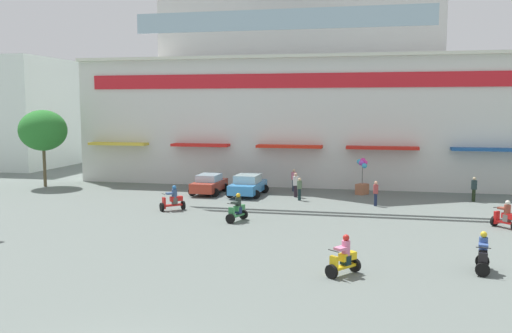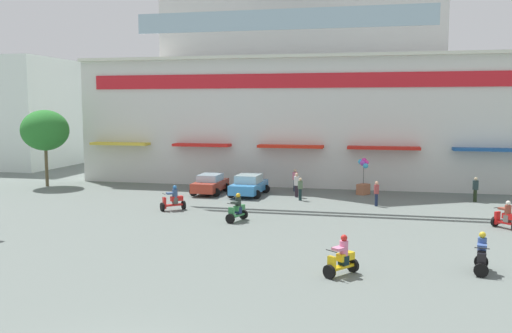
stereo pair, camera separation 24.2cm
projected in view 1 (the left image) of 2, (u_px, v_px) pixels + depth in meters
The scene contains 17 objects.
ground_plane at pixel (237, 241), 25.28m from camera, with size 128.00×128.00×0.00m, color slate.
colonial_building at pixel (303, 82), 47.76m from camera, with size 35.05×19.39×19.10m.
flank_building_left at pixel (10, 113), 56.34m from camera, with size 11.11×10.52×11.03m.
plaza_tree_0 at pixel (43, 130), 41.99m from camera, with size 3.57×3.72×5.95m.
parked_car_0 at pixel (209, 184), 38.85m from camera, with size 2.34×3.88×1.41m.
parked_car_1 at pixel (248, 185), 38.16m from camera, with size 2.52×4.23×1.47m.
scooter_rider_1 at pixel (483, 255), 20.53m from camera, with size 0.75×1.43×1.55m.
scooter_rider_2 at pixel (344, 259), 20.15m from camera, with size 1.30×1.45×1.52m.
scooter_rider_3 at pixel (505, 217), 27.87m from camera, with size 1.28×1.36×1.47m.
scooter_rider_4 at pixel (173, 200), 32.67m from camera, with size 1.47×1.35×1.51m.
scooter_rider_5 at pixel (237, 210), 29.59m from camera, with size 0.96×1.58×1.53m.
pedestrian_0 at pixel (296, 183), 37.43m from camera, with size 0.39×0.39×1.68m.
pedestrian_1 at pixel (376, 192), 34.09m from camera, with size 0.38×0.38×1.57m.
pedestrian_2 at pixel (474, 188), 35.67m from camera, with size 0.51×0.51×1.63m.
pedestrian_3 at pixel (294, 179), 39.96m from camera, with size 0.49×0.49×1.64m.
pedestrian_4 at pixel (299, 188), 36.12m from camera, with size 0.46×0.46×1.52m.
balloon_vendor_cart at pixel (362, 179), 38.56m from camera, with size 0.99×1.08×2.60m.
Camera 1 is at (5.98, -11.02, 6.25)m, focal length 38.22 mm.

